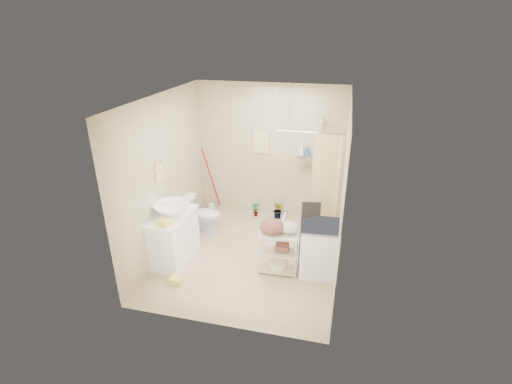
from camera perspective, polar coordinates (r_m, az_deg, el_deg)
floor at (r=6.28m, az=-1.01°, el=-9.82°), size 3.20×3.20×0.00m
ceiling at (r=5.28m, az=-1.22°, el=14.27°), size 2.80×3.20×0.04m
wall_back at (r=7.11m, az=2.12°, el=6.08°), size 2.80×0.04×2.60m
wall_front at (r=4.29m, az=-6.46°, el=-7.00°), size 2.80×0.04×2.60m
wall_left at (r=6.13m, az=-13.89°, el=2.32°), size 0.04×3.20×2.60m
wall_right at (r=5.50m, az=13.18°, el=-0.18°), size 0.04×3.20×2.60m
vanity at (r=6.13m, az=-12.55°, el=-6.86°), size 0.57×0.96×0.82m
sink at (r=5.88m, az=-12.86°, el=-2.64°), size 0.70×0.70×0.19m
counter_basket at (r=5.62m, az=-13.86°, el=-4.64°), size 0.21×0.18×0.10m
floor_basket at (r=5.77m, az=-12.28°, el=-13.05°), size 0.26×0.20×0.14m
toilet at (r=6.88m, az=-8.19°, el=-3.45°), size 0.69×0.42×0.69m
mop at (r=7.53m, az=-7.12°, el=1.99°), size 0.15×0.15×1.38m
potted_plant_a at (r=7.44m, az=-0.10°, el=-2.69°), size 0.17×0.12×0.29m
potted_plant_b at (r=7.33m, az=3.42°, el=-2.83°), size 0.26×0.26×0.37m
hanging_towel at (r=7.06m, az=0.91°, el=7.67°), size 0.28×0.03×0.42m
towel_ring at (r=5.90m, az=-14.74°, el=3.13°), size 0.04×0.22×0.34m
tp_holder at (r=6.38m, az=-12.86°, el=-2.37°), size 0.08×0.12×0.14m
shower at (r=6.58m, az=8.41°, el=1.97°), size 1.10×1.10×2.10m
shampoo_bottle_a at (r=6.90m, az=7.06°, el=6.43°), size 0.10×0.11×0.21m
shampoo_bottle_b at (r=6.90m, az=7.83°, el=6.28°), size 0.11×0.11×0.18m
washing_machine at (r=5.79m, az=9.72°, el=-8.56°), size 0.59×0.61×0.82m
laundry_rack at (r=5.74m, az=3.50°, el=-8.63°), size 0.60×0.37×0.81m
ironing_board at (r=5.84m, az=8.23°, el=-6.61°), size 0.31×0.22×1.09m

